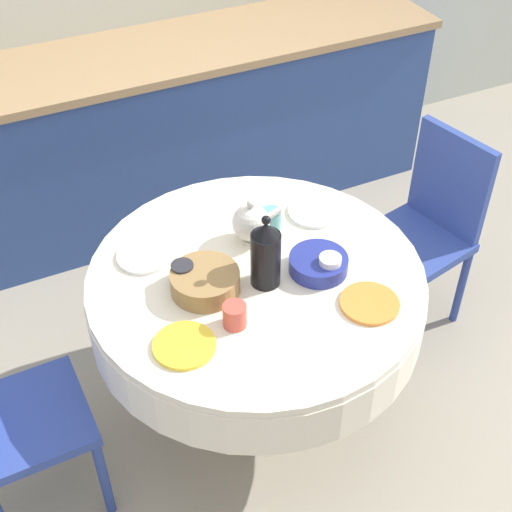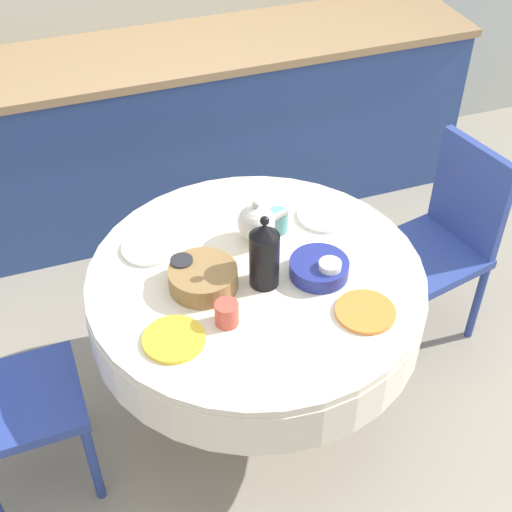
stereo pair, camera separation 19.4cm
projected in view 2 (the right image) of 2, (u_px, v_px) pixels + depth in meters
name	position (u px, v px, depth m)	size (l,w,h in m)	color
ground_plane	(256.00, 406.00, 2.98)	(12.00, 12.00, 0.00)	#9E937F
kitchen_counter	(162.00, 134.00, 3.71)	(3.24, 0.64, 0.93)	#2D4784
dining_table	(256.00, 299.00, 2.57)	(1.20, 1.20, 0.75)	brown
chair_left	(444.00, 236.00, 3.02)	(0.48, 0.48, 0.92)	#2D428E
plate_near_left	(174.00, 339.00, 2.24)	(0.20, 0.20, 0.01)	yellow
cup_near_left	(227.00, 313.00, 2.28)	(0.08, 0.08, 0.08)	#CC4C3D
plate_near_right	(365.00, 312.00, 2.33)	(0.20, 0.20, 0.01)	orange
cup_near_right	(330.00, 272.00, 2.43)	(0.08, 0.08, 0.08)	white
plate_far_left	(149.00, 248.00, 2.58)	(0.20, 0.20, 0.01)	white
cup_far_left	(182.00, 269.00, 2.44)	(0.08, 0.08, 0.08)	#28282D
plate_far_right	(324.00, 216.00, 2.72)	(0.20, 0.20, 0.01)	white
cup_far_right	(278.00, 221.00, 2.64)	(0.08, 0.08, 0.08)	#5BA39E
coffee_carafe	(264.00, 255.00, 2.37)	(0.10, 0.10, 0.28)	black
teapot	(257.00, 223.00, 2.57)	(0.19, 0.14, 0.18)	silver
bread_basket	(203.00, 277.00, 2.41)	(0.24, 0.24, 0.08)	olive
fruit_bowl	(319.00, 268.00, 2.46)	(0.21, 0.21, 0.06)	navy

